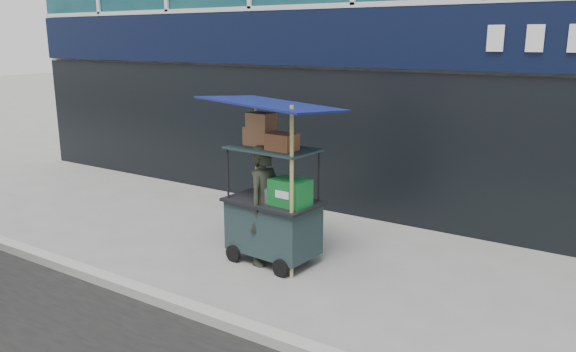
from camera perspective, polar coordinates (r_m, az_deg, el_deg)
The scene contains 4 objects.
ground at distance 6.60m, azimuth -10.13°, elevation -12.48°, with size 80.00×80.00×0.00m, color slate.
curb at distance 6.45m, azimuth -11.40°, elevation -12.61°, with size 80.00×0.18×0.12m, color #98978F.
vendor_cart at distance 7.34m, azimuth -1.46°, elevation -3.07°, with size 1.70×1.26×2.19m.
vendor_man at distance 7.30m, azimuth -2.30°, elevation -3.00°, with size 0.58×0.38×1.58m, color #24291E.
Camera 1 is at (4.15, -4.23, 2.90)m, focal length 35.00 mm.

